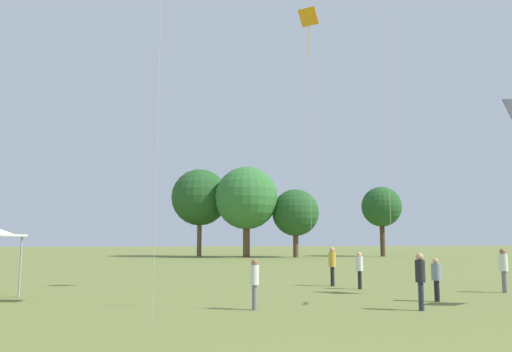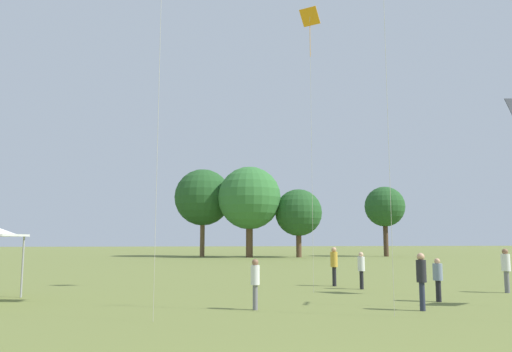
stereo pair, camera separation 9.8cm
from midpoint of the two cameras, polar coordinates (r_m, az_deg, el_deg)
The scene contains 11 objects.
person_standing_1 at distance 19.22m, azimuth 19.76°, elevation -10.69°, with size 0.45×0.45×1.52m.
person_standing_2 at distance 16.67m, azimuth 18.10°, elevation -10.73°, with size 0.37×0.37×1.77m.
person_standing_3 at distance 16.05m, azimuth -0.35°, elevation -11.68°, with size 0.36×0.36×1.58m.
person_standing_4 at distance 23.01m, azimuth 11.62°, elevation -10.12°, with size 0.39×0.39×1.63m.
person_standing_6 at distance 23.46m, azimuth 26.33°, elevation -9.21°, with size 0.49×0.49×1.81m.
person_standing_7 at distance 24.27m, azimuth 8.59°, elevation -9.74°, with size 0.48×0.48×1.83m.
kite_6 at distance 23.11m, azimuth 5.89°, elevation 16.22°, with size 0.96×0.92×12.33m.
distant_tree_0 at distance 62.01m, azimuth 4.49°, elevation -4.21°, with size 5.78×5.78×8.36m.
distant_tree_1 at distance 64.63m, azimuth -6.48°, elevation -2.45°, with size 7.25×7.25×11.19m.
distant_tree_2 at distance 66.82m, azimuth 14.11°, elevation -3.46°, with size 5.17×5.17×8.99m.
distant_tree_3 at distance 61.59m, azimuth -1.14°, elevation -2.55°, with size 7.73×7.73×11.13m.
Camera 1 is at (-2.11, -5.83, 2.20)m, focal length 35.00 mm.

